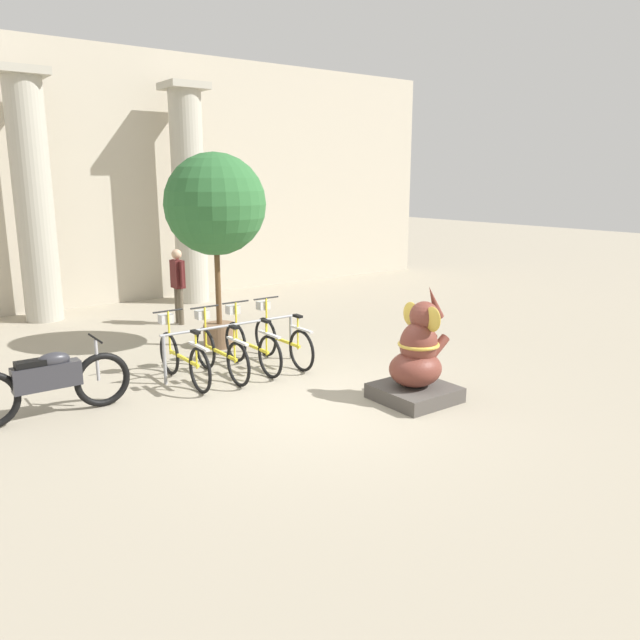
{
  "coord_description": "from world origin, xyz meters",
  "views": [
    {
      "loc": [
        -4.77,
        -6.57,
        3.02
      ],
      "look_at": [
        0.46,
        0.53,
        1.0
      ],
      "focal_mm": 35.0,
      "sensor_mm": 36.0,
      "label": 1
    }
  ],
  "objects_px": {
    "bicycle_3": "(281,339)",
    "elephant_statue": "(417,362)",
    "bicycle_2": "(251,344)",
    "bicycle_0": "(183,356)",
    "potted_tree": "(215,208)",
    "motorcycle": "(48,382)",
    "person_pedestrian": "(178,280)",
    "bicycle_1": "(220,351)"
  },
  "relations": [
    {
      "from": "bicycle_0",
      "to": "potted_tree",
      "type": "bearing_deg",
      "value": 47.56
    },
    {
      "from": "bicycle_2",
      "to": "elephant_statue",
      "type": "xyz_separation_m",
      "value": [
        1.13,
        -2.6,
        0.13
      ]
    },
    {
      "from": "bicycle_2",
      "to": "elephant_statue",
      "type": "relative_size",
      "value": 1.1
    },
    {
      "from": "motorcycle",
      "to": "potted_tree",
      "type": "relative_size",
      "value": 0.61
    },
    {
      "from": "bicycle_2",
      "to": "person_pedestrian",
      "type": "xyz_separation_m",
      "value": [
        0.39,
        3.65,
        0.53
      ]
    },
    {
      "from": "bicycle_0",
      "to": "potted_tree",
      "type": "height_order",
      "value": "potted_tree"
    },
    {
      "from": "bicycle_1",
      "to": "elephant_statue",
      "type": "bearing_deg",
      "value": -56.0
    },
    {
      "from": "motorcycle",
      "to": "bicycle_3",
      "type": "bearing_deg",
      "value": 4.2
    },
    {
      "from": "bicycle_3",
      "to": "bicycle_0",
      "type": "bearing_deg",
      "value": 179.7
    },
    {
      "from": "bicycle_3",
      "to": "elephant_statue",
      "type": "relative_size",
      "value": 1.1
    },
    {
      "from": "bicycle_2",
      "to": "potted_tree",
      "type": "xyz_separation_m",
      "value": [
        0.25,
        1.56,
        2.09
      ]
    },
    {
      "from": "bicycle_0",
      "to": "bicycle_2",
      "type": "height_order",
      "value": "same"
    },
    {
      "from": "bicycle_2",
      "to": "bicycle_3",
      "type": "relative_size",
      "value": 1.0
    },
    {
      "from": "bicycle_0",
      "to": "elephant_statue",
      "type": "distance_m",
      "value": 3.48
    },
    {
      "from": "elephant_statue",
      "to": "potted_tree",
      "type": "distance_m",
      "value": 4.68
    },
    {
      "from": "bicycle_2",
      "to": "motorcycle",
      "type": "bearing_deg",
      "value": -174.98
    },
    {
      "from": "bicycle_0",
      "to": "bicycle_2",
      "type": "distance_m",
      "value": 1.17
    },
    {
      "from": "bicycle_0",
      "to": "elephant_statue",
      "type": "height_order",
      "value": "elephant_statue"
    },
    {
      "from": "motorcycle",
      "to": "potted_tree",
      "type": "xyz_separation_m",
      "value": [
        3.38,
        1.83,
        2.02
      ]
    },
    {
      "from": "bicycle_0",
      "to": "bicycle_1",
      "type": "bearing_deg",
      "value": -6.06
    },
    {
      "from": "elephant_statue",
      "to": "motorcycle",
      "type": "height_order",
      "value": "elephant_statue"
    },
    {
      "from": "bicycle_3",
      "to": "elephant_statue",
      "type": "xyz_separation_m",
      "value": [
        0.55,
        -2.6,
        0.13
      ]
    },
    {
      "from": "elephant_statue",
      "to": "motorcycle",
      "type": "bearing_deg",
      "value": 151.41
    },
    {
      "from": "bicycle_0",
      "to": "bicycle_3",
      "type": "bearing_deg",
      "value": -0.3
    },
    {
      "from": "elephant_statue",
      "to": "potted_tree",
      "type": "relative_size",
      "value": 0.46
    },
    {
      "from": "motorcycle",
      "to": "elephant_statue",
      "type": "bearing_deg",
      "value": -28.59
    },
    {
      "from": "bicycle_1",
      "to": "person_pedestrian",
      "type": "relative_size",
      "value": 1.12
    },
    {
      "from": "motorcycle",
      "to": "person_pedestrian",
      "type": "xyz_separation_m",
      "value": [
        3.53,
        3.93,
        0.46
      ]
    },
    {
      "from": "bicycle_0",
      "to": "motorcycle",
      "type": "relative_size",
      "value": 0.83
    },
    {
      "from": "person_pedestrian",
      "to": "elephant_statue",
      "type": "bearing_deg",
      "value": -83.27
    },
    {
      "from": "bicycle_3",
      "to": "bicycle_1",
      "type": "bearing_deg",
      "value": -177.41
    },
    {
      "from": "motorcycle",
      "to": "person_pedestrian",
      "type": "distance_m",
      "value": 5.3
    },
    {
      "from": "bicycle_0",
      "to": "bicycle_3",
      "type": "height_order",
      "value": "same"
    },
    {
      "from": "bicycle_2",
      "to": "elephant_statue",
      "type": "distance_m",
      "value": 2.84
    },
    {
      "from": "bicycle_0",
      "to": "person_pedestrian",
      "type": "xyz_separation_m",
      "value": [
        1.56,
        3.65,
        0.53
      ]
    },
    {
      "from": "bicycle_3",
      "to": "potted_tree",
      "type": "distance_m",
      "value": 2.63
    },
    {
      "from": "person_pedestrian",
      "to": "potted_tree",
      "type": "distance_m",
      "value": 2.62
    },
    {
      "from": "bicycle_2",
      "to": "elephant_statue",
      "type": "bearing_deg",
      "value": -66.48
    },
    {
      "from": "bicycle_1",
      "to": "elephant_statue",
      "type": "relative_size",
      "value": 1.1
    },
    {
      "from": "bicycle_1",
      "to": "potted_tree",
      "type": "relative_size",
      "value": 0.51
    },
    {
      "from": "elephant_statue",
      "to": "person_pedestrian",
      "type": "distance_m",
      "value": 6.31
    },
    {
      "from": "bicycle_1",
      "to": "person_pedestrian",
      "type": "distance_m",
      "value": 3.87
    }
  ]
}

